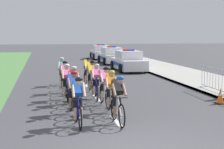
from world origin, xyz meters
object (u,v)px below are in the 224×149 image
Objects in this scene: cyclist_ninth at (65,76)px; police_car_nearest at (128,62)px; cyclist_eighth at (96,81)px; cyclist_tenth at (91,76)px; police_car_third at (101,53)px; cyclist_sixth at (105,85)px; cyclist_lead at (78,100)px; cyclist_second at (118,99)px; cyclist_seventh at (66,81)px; crowd_barrier_rear at (213,79)px; cyclist_fifth at (74,84)px; cyclist_eleventh at (62,71)px; police_car_second at (111,56)px; cyclist_twelfth at (87,71)px; traffic_cone_near at (220,96)px; cyclist_fourth at (111,91)px; cyclist_third at (73,91)px.

police_car_nearest reaches higher than cyclist_ninth.
cyclist_eighth and cyclist_tenth have the same top height.
cyclist_sixth is at bearing -99.15° from police_car_third.
cyclist_second is at bearing -0.03° from cyclist_lead.
police_car_nearest is (3.97, 8.70, -0.11)m from cyclist_tenth.
cyclist_seventh is 0.74× the size of crowd_barrier_rear.
cyclist_tenth is 0.39× the size of police_car_nearest.
cyclist_lead is 1.21m from cyclist_second.
cyclist_tenth is at bearing 67.69° from cyclist_fifth.
cyclist_eighth is at bearing -6.18° from cyclist_seventh.
cyclist_lead and cyclist_second have the same top height.
cyclist_seventh is 23.29m from police_car_third.
cyclist_eleventh is 0.39× the size of police_car_second.
cyclist_sixth is at bearing -84.05° from cyclist_eighth.
cyclist_ninth is 0.74× the size of crowd_barrier_rear.
cyclist_tenth is at bearing 165.83° from crowd_barrier_rear.
cyclist_twelfth is (1.15, 4.66, 0.00)m from cyclist_fifth.
cyclist_fifth is 2.81m from cyclist_tenth.
crowd_barrier_rear is at bearing -84.77° from police_car_second.
police_car_nearest is (3.89, 6.64, -0.11)m from cyclist_twelfth.
traffic_cone_near is (0.64, -18.77, -0.37)m from police_car_second.
cyclist_second and cyclist_fourth have the same top height.
cyclist_third is 20.01m from police_car_second.
police_car_third is at bearing 91.47° from traffic_cone_near.
police_car_nearest is at bearing -90.00° from police_car_third.
cyclist_second is 2.85m from cyclist_sixth.
police_car_nearest reaches higher than crowd_barrier_rear.
police_car_third reaches higher than cyclist_sixth.
police_car_nearest reaches higher than cyclist_twelfth.
cyclist_eighth is 5.05m from traffic_cone_near.
police_car_second is (3.90, 19.45, -0.11)m from cyclist_fourth.
cyclist_lead is 27.44m from police_car_third.
police_car_second is at bearing 78.66° from cyclist_fourth.
cyclist_tenth is 2.71m from cyclist_eleventh.
cyclist_eleventh is at bearing 164.57° from cyclist_twelfth.
cyclist_third is 4.43m from cyclist_tenth.
cyclist_third and cyclist_twelfth have the same top height.
cyclist_second is 0.39× the size of police_car_second.
cyclist_twelfth is 0.39× the size of police_car_nearest.
cyclist_eighth is (1.23, -0.13, 0.00)m from cyclist_seventh.
cyclist_third is 4.32m from cyclist_ninth.
cyclist_twelfth is 0.39× the size of police_car_second.
cyclist_ninth reaches higher than crowd_barrier_rear.
police_car_nearest is (5.20, 14.60, -0.11)m from cyclist_lead.
crowd_barrier_rear is (1.51, -16.45, -0.03)m from police_car_second.
cyclist_sixth is 2.69× the size of traffic_cone_near.
police_car_second is 16.52m from crowd_barrier_rear.
police_car_third is 6.94× the size of traffic_cone_near.
cyclist_ninth is at bearing 93.85° from cyclist_fifth.
cyclist_second is 1.51m from cyclist_fourth.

